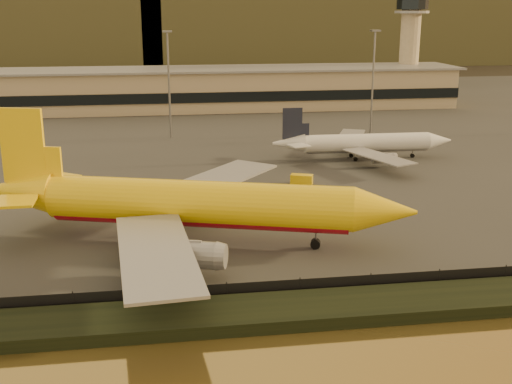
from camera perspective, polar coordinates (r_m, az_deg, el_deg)
ground at (r=82.70m, az=0.61°, el=-5.76°), size 900.00×900.00×0.00m
embankment at (r=67.15m, az=2.95°, el=-10.54°), size 320.00×7.00×1.40m
tarmac at (r=173.95m, az=-4.36°, el=5.88°), size 320.00×220.00×0.20m
perimeter_fence at (r=70.42m, az=2.31°, el=-8.66°), size 300.00×0.05×2.20m
terminal_building at (r=202.84m, az=-9.20°, el=8.93°), size 202.00×25.00×12.60m
control_tower at (r=222.72m, az=13.54°, el=13.30°), size 11.20×11.20×35.50m
apron_light_masts at (r=153.97m, az=1.75°, el=10.45°), size 152.20×12.20×25.40m
distant_hills at (r=415.88m, az=-10.06°, el=15.92°), size 470.00×160.00×70.00m
dhl_cargo_jet at (r=85.94m, az=-5.77°, el=-1.11°), size 58.07×55.45×17.69m
white_narrowbody_jet at (r=135.87m, az=9.53°, el=4.28°), size 38.37×37.55×11.05m
gse_vehicle_yellow at (r=115.39m, az=4.08°, el=1.13°), size 4.26×3.04×1.75m
gse_vehicle_white at (r=112.70m, az=-13.18°, el=0.41°), size 4.44×2.36×1.92m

